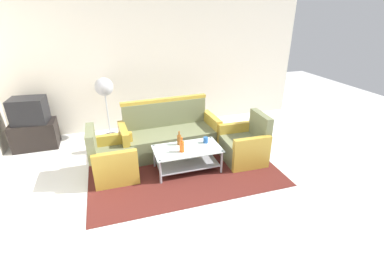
% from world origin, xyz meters
% --- Properties ---
extents(ground_plane, '(14.00, 14.00, 0.00)m').
position_xyz_m(ground_plane, '(0.00, 0.00, 0.00)').
color(ground_plane, white).
extents(wall_back, '(6.52, 0.12, 2.80)m').
position_xyz_m(wall_back, '(0.00, 3.06, 1.40)').
color(wall_back, silver).
rests_on(wall_back, ground).
extents(rug, '(3.08, 2.12, 0.01)m').
position_xyz_m(rug, '(-0.12, 0.94, 0.01)').
color(rug, '#511E19').
rests_on(rug, ground).
extents(couch, '(1.83, 0.82, 0.96)m').
position_xyz_m(couch, '(-0.17, 1.60, 0.32)').
color(couch, '#6B704C').
rests_on(couch, rug).
extents(armchair_left, '(0.70, 0.76, 0.85)m').
position_xyz_m(armchair_left, '(-1.25, 1.03, 0.29)').
color(armchair_left, '#6B704C').
rests_on(armchair_left, rug).
extents(armchair_right, '(0.72, 0.77, 0.85)m').
position_xyz_m(armchair_right, '(1.01, 0.86, 0.29)').
color(armchair_right, '#6B704C').
rests_on(armchair_right, rug).
extents(coffee_table, '(1.10, 0.60, 0.40)m').
position_xyz_m(coffee_table, '(-0.05, 0.84, 0.27)').
color(coffee_table, silver).
rests_on(coffee_table, rug).
extents(bottle_orange, '(0.08, 0.08, 0.25)m').
position_xyz_m(bottle_orange, '(-0.17, 0.75, 0.51)').
color(bottle_orange, '#D85919').
rests_on(bottle_orange, coffee_table).
extents(bottle_brown, '(0.07, 0.07, 0.24)m').
position_xyz_m(bottle_brown, '(-0.14, 1.01, 0.50)').
color(bottle_brown, brown).
rests_on(bottle_brown, coffee_table).
extents(cup, '(0.08, 0.08, 0.10)m').
position_xyz_m(cup, '(0.31, 0.95, 0.46)').
color(cup, '#2659A5').
rests_on(cup, coffee_table).
extents(tv_stand, '(0.80, 0.50, 0.52)m').
position_xyz_m(tv_stand, '(-2.63, 2.55, 0.26)').
color(tv_stand, black).
rests_on(tv_stand, ground).
extents(television, '(0.64, 0.50, 0.48)m').
position_xyz_m(television, '(-2.63, 2.55, 0.76)').
color(television, black).
rests_on(television, tv_stand).
extents(pedestal_fan, '(0.36, 0.36, 1.27)m').
position_xyz_m(pedestal_fan, '(-1.24, 2.60, 1.01)').
color(pedestal_fan, '#2D2D33').
rests_on(pedestal_fan, ground).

